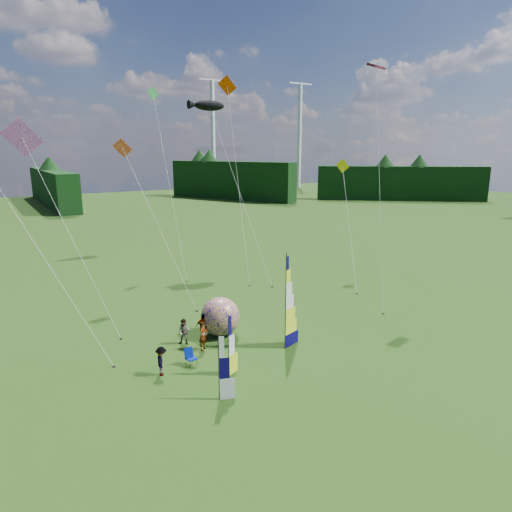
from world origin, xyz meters
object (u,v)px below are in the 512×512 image
feather_banner_main (286,304)px  camp_chair (191,357)px  kite_whale (238,180)px  side_banner_left (229,347)px  spectator_c (161,361)px  spectator_d (204,327)px  spectator_b (184,332)px  side_banner_far (219,369)px  bol_inflatable (220,317)px  spectator_a (203,336)px

feather_banner_main → camp_chair: size_ratio=5.69×
kite_whale → side_banner_left: bearing=-121.8°
side_banner_left → camp_chair: bearing=97.8°
feather_banner_main → spectator_c: feather_banner_main is taller
spectator_d → kite_whale: 17.79m
camp_chair → spectator_b: bearing=64.7°
feather_banner_main → kite_whale: size_ratio=0.32×
feather_banner_main → side_banner_far: feather_banner_main is taller
side_banner_far → spectator_c: size_ratio=2.05×
side_banner_far → spectator_b: 6.79m
kite_whale → spectator_d: bearing=-128.1°
side_banner_left → bol_inflatable: size_ratio=1.33×
side_banner_left → kite_whale: bearing=36.7°
spectator_b → kite_whale: bearing=89.1°
spectator_a → kite_whale: size_ratio=0.10×
spectator_b → spectator_c: spectator_b is taller
feather_banner_main → side_banner_left: bearing=177.0°
spectator_b → side_banner_far: bearing=-59.4°
side_banner_far → spectator_c: (-1.42, 3.73, -0.81)m
bol_inflatable → camp_chair: 4.45m
feather_banner_main → bol_inflatable: size_ratio=2.26×
side_banner_far → camp_chair: side_banner_far is taller
side_banner_far → spectator_d: side_banner_far is taller
side_banner_far → kite_whale: 23.90m
bol_inflatable → camp_chair: bol_inflatable is taller
side_banner_far → feather_banner_main: bearing=47.7°
camp_chair → spectator_c: bearing=175.3°
spectator_b → bol_inflatable: bearing=43.0°
bol_inflatable → spectator_b: bearing=-176.8°
side_banner_far → bol_inflatable: 7.68m
spectator_b → kite_whale: (10.95, 12.74, 7.84)m
spectator_d → spectator_c: bearing=77.0°
side_banner_far → spectator_d: 7.13m
bol_inflatable → spectator_d: 1.27m
camp_chair → kite_whale: 21.11m
side_banner_far → spectator_a: bearing=92.9°
feather_banner_main → camp_chair: (-5.54, 0.86, -2.27)m
spectator_d → camp_chair: bearing=92.6°
side_banner_far → spectator_a: size_ratio=1.82×
spectator_d → feather_banner_main: bearing=172.2°
side_banner_left → kite_whale: 21.67m
bol_inflatable → spectator_a: 2.37m
spectator_a → bol_inflatable: bearing=-1.0°
spectator_a → camp_chair: spectator_a is taller
spectator_c → camp_chair: size_ratio=1.59×
bol_inflatable → spectator_b: (-2.48, -0.14, -0.43)m
side_banner_left → bol_inflatable: 5.41m
spectator_b → spectator_d: bearing=41.0°
bol_inflatable → spectator_c: size_ratio=1.59×
side_banner_left → side_banner_far: bearing=-151.5°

